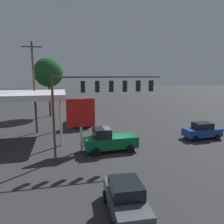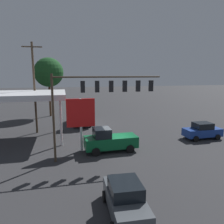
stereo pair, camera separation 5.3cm
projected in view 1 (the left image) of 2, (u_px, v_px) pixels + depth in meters
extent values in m
plane|color=#2D2D30|center=(116.00, 150.00, 21.95)|extent=(200.00, 200.00, 0.00)
cylinder|color=#473828|center=(54.00, 119.00, 18.52)|extent=(0.20, 0.20, 7.65)
cylinder|color=#473828|center=(109.00, 77.00, 18.95)|extent=(9.57, 0.14, 0.14)
cube|color=black|center=(83.00, 87.00, 18.60)|extent=(0.36, 0.28, 1.00)
sphere|color=#360505|center=(83.00, 83.00, 18.72)|extent=(0.22, 0.22, 0.22)
sphere|color=yellow|center=(83.00, 87.00, 18.78)|extent=(0.22, 0.22, 0.22)
sphere|color=black|center=(83.00, 90.00, 18.83)|extent=(0.22, 0.22, 0.22)
cube|color=black|center=(97.00, 87.00, 18.87)|extent=(0.36, 0.28, 1.00)
sphere|color=#360505|center=(97.00, 83.00, 18.99)|extent=(0.22, 0.22, 0.22)
sphere|color=yellow|center=(97.00, 86.00, 19.05)|extent=(0.22, 0.22, 0.22)
sphere|color=black|center=(97.00, 90.00, 19.10)|extent=(0.22, 0.22, 0.22)
cube|color=black|center=(111.00, 86.00, 19.14)|extent=(0.36, 0.28, 1.00)
sphere|color=#360505|center=(111.00, 83.00, 19.27)|extent=(0.22, 0.22, 0.22)
sphere|color=yellow|center=(111.00, 86.00, 19.32)|extent=(0.22, 0.22, 0.22)
sphere|color=black|center=(111.00, 90.00, 19.37)|extent=(0.22, 0.22, 0.22)
cube|color=black|center=(125.00, 86.00, 19.42)|extent=(0.36, 0.28, 1.00)
sphere|color=#360505|center=(124.00, 83.00, 19.54)|extent=(0.22, 0.22, 0.22)
sphere|color=yellow|center=(124.00, 86.00, 19.59)|extent=(0.22, 0.22, 0.22)
sphere|color=black|center=(124.00, 89.00, 19.65)|extent=(0.22, 0.22, 0.22)
cube|color=black|center=(138.00, 86.00, 19.69)|extent=(0.36, 0.28, 1.00)
sphere|color=#360505|center=(137.00, 83.00, 19.81)|extent=(0.22, 0.22, 0.22)
sphere|color=yellow|center=(137.00, 86.00, 19.87)|extent=(0.22, 0.22, 0.22)
sphere|color=black|center=(137.00, 89.00, 19.92)|extent=(0.22, 0.22, 0.22)
cube|color=black|center=(151.00, 86.00, 19.96)|extent=(0.36, 0.28, 1.00)
sphere|color=#360505|center=(150.00, 82.00, 20.08)|extent=(0.22, 0.22, 0.22)
sphere|color=yellow|center=(150.00, 86.00, 20.14)|extent=(0.22, 0.22, 0.22)
sphere|color=black|center=(150.00, 89.00, 20.19)|extent=(0.22, 0.22, 0.22)
cylinder|color=#473828|center=(34.00, 89.00, 27.42)|extent=(0.26, 0.26, 11.41)
cube|color=#473828|center=(32.00, 47.00, 26.51)|extent=(2.40, 0.14, 0.14)
cube|color=silver|center=(13.00, 95.00, 24.53)|extent=(11.59, 7.61, 0.60)
cube|color=red|center=(19.00, 92.00, 28.19)|extent=(11.59, 0.06, 0.36)
cylinder|color=silver|center=(61.00, 113.00, 29.23)|extent=(0.24, 0.24, 4.89)
cylinder|color=silver|center=(61.00, 123.00, 23.08)|extent=(0.24, 0.24, 4.89)
cylinder|color=silver|center=(81.00, 125.00, 21.46)|extent=(0.24, 0.24, 5.25)
cube|color=red|center=(81.00, 113.00, 21.24)|extent=(2.76, 0.24, 2.77)
cube|color=black|center=(81.00, 113.00, 21.36)|extent=(1.93, 0.04, 0.97)
cube|color=navy|center=(202.00, 132.00, 25.81)|extent=(4.43, 1.87, 0.90)
cube|color=black|center=(203.00, 126.00, 25.67)|extent=(2.02, 1.69, 0.70)
cylinder|color=black|center=(196.00, 139.00, 24.68)|extent=(0.66, 0.23, 0.66)
cylinder|color=black|center=(187.00, 134.00, 26.43)|extent=(0.66, 0.23, 0.66)
cylinder|color=black|center=(218.00, 137.00, 25.34)|extent=(0.66, 0.23, 0.66)
cylinder|color=black|center=(207.00, 133.00, 27.10)|extent=(0.66, 0.23, 0.66)
cube|color=#0C592D|center=(111.00, 142.00, 21.65)|extent=(5.26, 2.16, 1.10)
cube|color=black|center=(102.00, 133.00, 21.25)|extent=(1.66, 1.89, 0.90)
cylinder|color=black|center=(96.00, 152.00, 20.36)|extent=(0.81, 0.24, 0.80)
cylinder|color=black|center=(92.00, 145.00, 22.30)|extent=(0.81, 0.24, 0.80)
cylinder|color=black|center=(130.00, 149.00, 21.20)|extent=(0.81, 0.24, 0.80)
cylinder|color=black|center=(124.00, 143.00, 23.14)|extent=(0.81, 0.24, 0.80)
cube|color=#474C51|center=(126.00, 201.00, 11.92)|extent=(1.98, 4.47, 0.90)
cube|color=black|center=(126.00, 188.00, 11.77)|extent=(1.74, 2.07, 0.70)
cylinder|color=black|center=(151.00, 224.00, 10.78)|extent=(0.25, 0.67, 0.66)
cylinder|color=black|center=(134.00, 193.00, 13.55)|extent=(0.25, 0.67, 0.66)
cylinder|color=black|center=(105.00, 196.00, 13.22)|extent=(0.25, 0.67, 0.66)
cube|color=silver|center=(82.00, 114.00, 33.16)|extent=(2.79, 6.95, 2.20)
cube|color=#BABABC|center=(82.00, 106.00, 30.85)|extent=(2.24, 1.95, 0.90)
cylinder|color=black|center=(90.00, 124.00, 31.38)|extent=(0.29, 0.97, 0.96)
cylinder|color=black|center=(74.00, 124.00, 31.04)|extent=(0.29, 0.97, 0.96)
cylinder|color=black|center=(89.00, 117.00, 35.68)|extent=(0.29, 0.97, 0.96)
cylinder|color=black|center=(74.00, 118.00, 35.33)|extent=(0.29, 0.97, 0.96)
cylinder|color=#4C331E|center=(50.00, 99.00, 38.89)|extent=(0.36, 0.36, 6.00)
sphere|color=#19471E|center=(48.00, 72.00, 38.04)|extent=(5.09, 5.09, 5.09)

